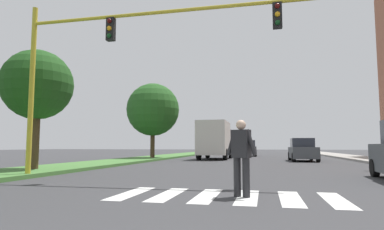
# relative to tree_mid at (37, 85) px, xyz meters

# --- Properties ---
(ground_plane) EXTENTS (140.00, 140.00, 0.00)m
(ground_plane) POSITION_rel_tree_mid_xyz_m (8.67, 18.62, -3.71)
(ground_plane) COLOR #38383A
(crosswalk) EXTENTS (4.95, 2.20, 0.01)m
(crosswalk) POSITION_rel_tree_mid_xyz_m (8.67, -4.80, -3.71)
(crosswalk) COLOR silver
(crosswalk) RESTS_ON ground_plane
(median_strip) EXTENTS (3.40, 64.00, 0.15)m
(median_strip) POSITION_rel_tree_mid_xyz_m (-0.00, 16.62, -3.64)
(median_strip) COLOR #477A38
(median_strip) RESTS_ON ground_plane
(tree_mid) EXTENTS (3.00, 3.00, 5.09)m
(tree_mid) POSITION_rel_tree_mid_xyz_m (0.00, 0.00, 0.00)
(tree_mid) COLOR #4C3823
(tree_mid) RESTS_ON median_strip
(tree_far) EXTENTS (4.41, 4.41, 6.20)m
(tree_far) POSITION_rel_tree_mid_xyz_m (0.39, 13.88, 0.43)
(tree_far) COLOR #4C3823
(tree_far) RESTS_ON median_strip
(sidewalk_right) EXTENTS (3.00, 64.00, 0.15)m
(sidewalk_right) POSITION_rel_tree_mid_xyz_m (17.35, 16.62, -3.64)
(sidewalk_right) COLOR #9E9991
(sidewalk_right) RESTS_ON ground_plane
(traffic_light_gantry) EXTENTS (10.17, 0.30, 6.00)m
(traffic_light_gantry) POSITION_rel_tree_mid_xyz_m (4.47, -2.09, 0.70)
(traffic_light_gantry) COLOR gold
(traffic_light_gantry) RESTS_ON median_strip
(pedestrian_performer) EXTENTS (0.72, 0.39, 1.69)m
(pedestrian_performer) POSITION_rel_tree_mid_xyz_m (9.00, -4.81, -2.78)
(pedestrian_performer) COLOR #262628
(pedestrian_performer) RESTS_ON ground_plane
(sedan_midblock) EXTENTS (1.87, 4.07, 1.68)m
(sedan_midblock) POSITION_rel_tree_mid_xyz_m (12.23, 13.29, -2.93)
(sedan_midblock) COLOR #474C51
(sedan_midblock) RESTS_ON ground_plane
(sedan_distant) EXTENTS (2.02, 4.12, 1.72)m
(sedan_distant) POSITION_rel_tree_mid_xyz_m (7.69, 24.24, -2.92)
(sedan_distant) COLOR #474C51
(sedan_distant) RESTS_ON ground_plane
(truck_box_delivery) EXTENTS (2.40, 6.20, 3.10)m
(truck_box_delivery) POSITION_rel_tree_mid_xyz_m (5.44, 15.42, -2.08)
(truck_box_delivery) COLOR black
(truck_box_delivery) RESTS_ON ground_plane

